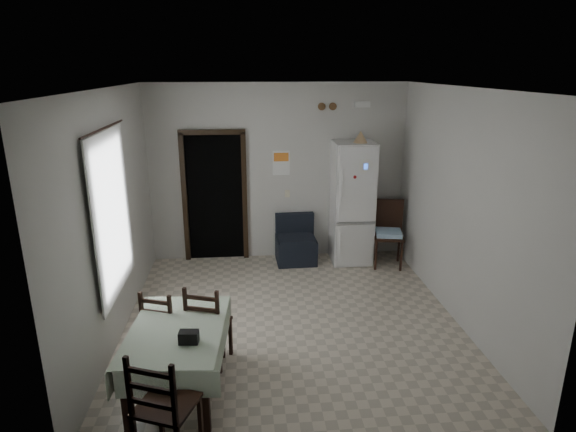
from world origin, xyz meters
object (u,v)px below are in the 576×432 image
(fridge, at_px, (352,203))
(dining_chair_near_head, at_px, (166,403))
(navy_seat, at_px, (296,240))
(dining_table, at_px, (179,360))
(corner_chair, at_px, (389,235))
(dining_chair_far_right, at_px, (209,323))
(dining_chair_far_left, at_px, (165,325))

(fridge, bearing_deg, dining_chair_near_head, -119.88)
(navy_seat, height_order, dining_table, navy_seat)
(corner_chair, bearing_deg, navy_seat, -179.36)
(dining_table, height_order, dining_chair_far_right, dining_chair_far_right)
(dining_table, xyz_separation_m, dining_chair_far_right, (0.27, 0.48, 0.13))
(navy_seat, xyz_separation_m, dining_table, (-1.52, -3.23, -0.04))
(dining_table, bearing_deg, dining_chair_far_left, 115.37)
(corner_chair, bearing_deg, dining_chair_far_right, -125.94)
(dining_chair_far_left, bearing_deg, corner_chair, -123.16)
(dining_table, xyz_separation_m, dining_chair_far_left, (-0.20, 0.53, 0.10))
(dining_chair_near_head, bearing_deg, dining_chair_far_right, -79.13)
(dining_chair_far_left, distance_m, dining_chair_far_right, 0.48)
(dining_chair_far_right, bearing_deg, navy_seat, -96.71)
(dining_chair_far_left, bearing_deg, dining_table, 130.75)
(fridge, bearing_deg, navy_seat, -179.28)
(corner_chair, distance_m, dining_chair_far_left, 4.00)
(fridge, relative_size, dining_chair_near_head, 1.91)
(corner_chair, relative_size, dining_table, 0.79)
(navy_seat, height_order, dining_chair_near_head, dining_chair_near_head)
(fridge, height_order, dining_chair_far_right, fridge)
(fridge, distance_m, dining_chair_far_left, 3.82)
(navy_seat, xyz_separation_m, dining_chair_near_head, (-1.50, -4.09, 0.13))
(corner_chair, xyz_separation_m, dining_chair_near_head, (-2.97, -3.80, -0.01))
(navy_seat, xyz_separation_m, dining_chair_far_right, (-1.25, -2.75, 0.09))
(dining_chair_far_left, xyz_separation_m, dining_chair_far_right, (0.47, -0.05, 0.03))
(fridge, relative_size, dining_chair_far_right, 2.08)
(corner_chair, relative_size, dining_chair_far_left, 1.19)
(fridge, bearing_deg, corner_chair, -27.34)
(corner_chair, bearing_deg, fridge, 163.92)
(dining_chair_near_head, bearing_deg, dining_table, -67.36)
(dining_chair_far_left, bearing_deg, dining_chair_near_head, 118.77)
(fridge, bearing_deg, dining_chair_far_left, -133.60)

